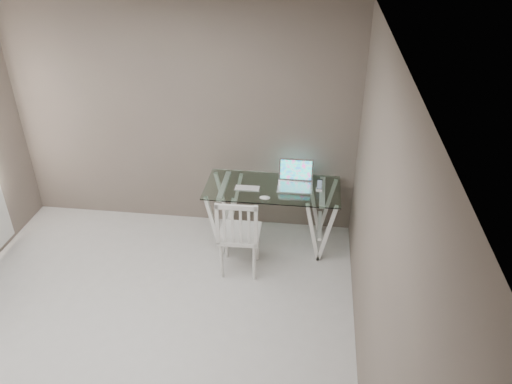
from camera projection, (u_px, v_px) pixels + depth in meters
The scene contains 7 objects.
room at pixel (93, 188), 3.61m from camera, with size 4.50×4.52×2.71m.
desk at pixel (272, 214), 5.73m from camera, with size 1.50×0.70×0.75m.
chair at pixel (239, 233), 5.17m from camera, with size 0.44×0.44×0.95m.
laptop at pixel (295, 180), 5.56m from camera, with size 0.38×0.32×0.27m.
keyboard at pixel (247, 188), 5.52m from camera, with size 0.29×0.12×0.01m, color silver.
mouse at pixel (265, 198), 5.31m from camera, with size 0.12×0.07×0.04m, color white.
phone_dock at pixel (319, 187), 5.47m from camera, with size 0.07×0.07×0.13m.
Camera 1 is at (1.49, -2.93, 3.53)m, focal length 35.00 mm.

